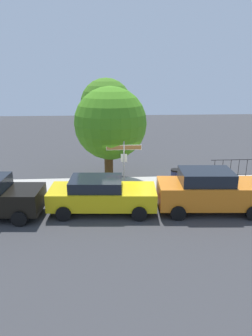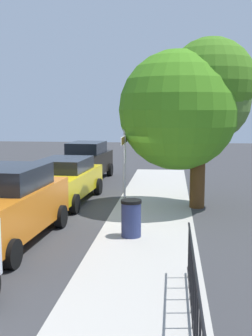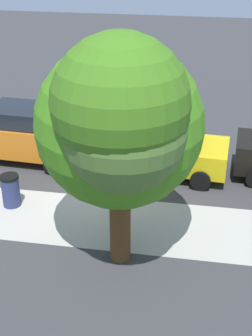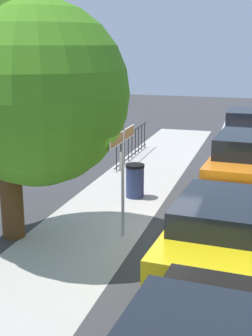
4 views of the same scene
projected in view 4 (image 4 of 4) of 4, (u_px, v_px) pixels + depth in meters
name	position (u px, v px, depth m)	size (l,w,h in m)	color
ground_plane	(141.00, 235.00, 10.98)	(60.00, 60.00, 0.00)	#38383A
sidewalk_strip	(114.00, 203.00, 13.19)	(24.00, 2.60, 0.00)	#AFAAA1
street_sign	(123.00, 155.00, 10.48)	(1.78, 0.07, 2.77)	#9EA0A5
shade_tree	(15.00, 81.00, 9.97)	(3.97, 4.50, 5.69)	#533519
car_yellow	(223.00, 232.00, 9.07)	(4.77, 2.27, 1.57)	gold
car_orange	(247.00, 166.00, 13.42)	(4.77, 2.27, 1.90)	orange
car_white	(248.00, 135.00, 17.92)	(4.26, 2.10, 1.94)	white
iron_fence	(132.00, 144.00, 18.22)	(4.41, 0.04, 1.07)	black
trash_bin	(135.00, 181.00, 13.60)	(0.55, 0.55, 0.98)	navy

